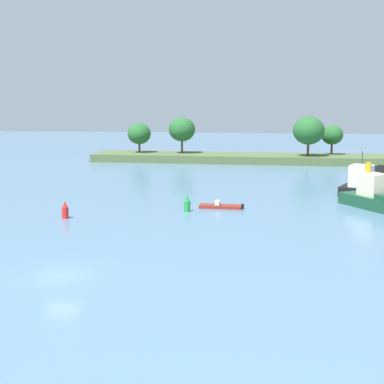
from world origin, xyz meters
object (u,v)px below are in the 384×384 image
(tugboat, at_px, (375,196))
(small_motorboat, at_px, (221,206))
(channel_buoy_green, at_px, (187,204))
(cargo_barge, at_px, (377,178))
(channel_buoy_red, at_px, (65,211))

(tugboat, relative_size, small_motorboat, 1.73)
(tugboat, height_order, channel_buoy_green, tugboat)
(cargo_barge, relative_size, channel_buoy_green, 14.87)
(tugboat, height_order, channel_buoy_red, tugboat)
(cargo_barge, height_order, channel_buoy_green, cargo_barge)
(small_motorboat, xyz_separation_m, channel_buoy_green, (-3.46, -2.67, 0.60))
(cargo_barge, xyz_separation_m, channel_buoy_green, (-24.49, -24.81, -0.16))
(tugboat, relative_size, cargo_barge, 0.31)
(tugboat, relative_size, channel_buoy_green, 4.68)
(channel_buoy_red, bearing_deg, tugboat, 18.85)
(channel_buoy_red, bearing_deg, channel_buoy_green, 25.27)
(tugboat, relative_size, channel_buoy_red, 4.68)
(cargo_barge, distance_m, channel_buoy_green, 34.86)
(tugboat, distance_m, cargo_barge, 19.51)
(tugboat, bearing_deg, small_motorboat, -170.50)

